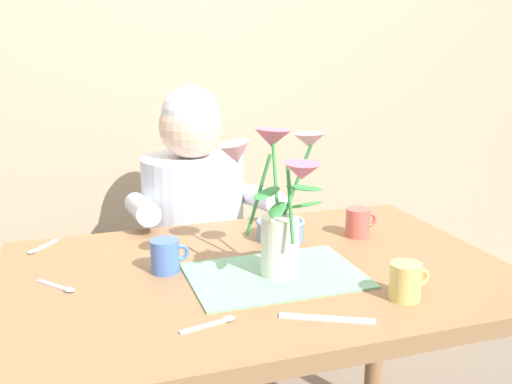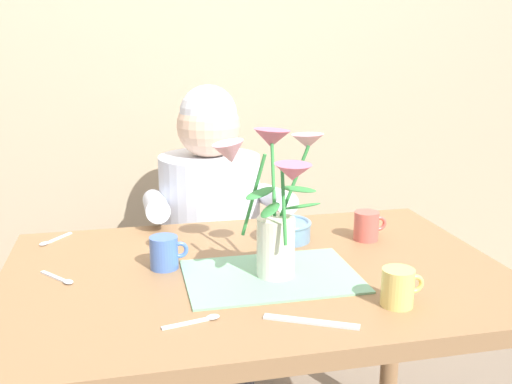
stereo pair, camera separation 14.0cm
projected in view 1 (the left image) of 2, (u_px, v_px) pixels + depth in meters
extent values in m
cube|color=tan|center=(170.00, 46.00, 2.23)|extent=(4.00, 0.10, 2.50)
cube|color=olive|center=(259.00, 277.00, 1.41)|extent=(1.20, 0.80, 0.04)
cylinder|color=olive|center=(39.00, 377.00, 1.65)|extent=(0.06, 0.06, 0.70)
cylinder|color=olive|center=(376.00, 320.00, 1.98)|extent=(0.06, 0.06, 0.70)
cylinder|color=#4C4C56|center=(197.00, 347.00, 2.10)|extent=(0.30, 0.30, 0.40)
cylinder|color=silver|center=(194.00, 229.00, 1.99)|extent=(0.34, 0.34, 0.50)
sphere|color=#DBB293|center=(191.00, 127.00, 1.90)|extent=(0.21, 0.21, 0.21)
sphere|color=silver|center=(191.00, 115.00, 1.89)|extent=(0.19, 0.19, 0.19)
cylinder|color=silver|center=(142.00, 208.00, 1.77)|extent=(0.07, 0.33, 0.12)
cylinder|color=silver|center=(260.00, 198.00, 1.88)|extent=(0.07, 0.33, 0.12)
cube|color=#7AB289|center=(275.00, 275.00, 1.36)|extent=(0.40, 0.28, 0.00)
cylinder|color=silver|center=(280.00, 247.00, 1.35)|extent=(0.09, 0.09, 0.14)
cylinder|color=#388E42|center=(295.00, 188.00, 1.33)|extent=(0.08, 0.03, 0.20)
cone|color=pink|center=(309.00, 140.00, 1.33)|extent=(0.11, 0.11, 0.04)
sphere|color=#E5D14C|center=(309.00, 138.00, 1.33)|extent=(0.02, 0.02, 0.02)
cylinder|color=#388E42|center=(276.00, 186.00, 1.35)|extent=(0.01, 0.07, 0.21)
cone|color=#DB6684|center=(272.00, 138.00, 1.36)|extent=(0.11, 0.10, 0.05)
sphere|color=#E5D14C|center=(272.00, 136.00, 1.36)|extent=(0.02, 0.02, 0.02)
cylinder|color=#388E42|center=(258.00, 196.00, 1.30)|extent=(0.05, 0.04, 0.19)
cone|color=pink|center=(236.00, 153.00, 1.26)|extent=(0.09, 0.08, 0.06)
sphere|color=#E5D14C|center=(236.00, 151.00, 1.25)|extent=(0.02, 0.02, 0.02)
cylinder|color=#388E42|center=(290.00, 205.00, 1.27)|extent=(0.01, 0.05, 0.17)
cone|color=#DB6684|center=(302.00, 171.00, 1.20)|extent=(0.11, 0.11, 0.04)
sphere|color=#E5D14C|center=(302.00, 169.00, 1.20)|extent=(0.02, 0.02, 0.02)
ellipsoid|color=#388E42|center=(277.00, 209.00, 1.26)|extent=(0.08, 0.10, 0.03)
ellipsoid|color=#388E42|center=(267.00, 193.00, 1.26)|extent=(0.09, 0.09, 0.02)
ellipsoid|color=#388E42|center=(305.00, 205.00, 1.34)|extent=(0.09, 0.04, 0.03)
ellipsoid|color=#388E42|center=(304.00, 188.00, 1.28)|extent=(0.09, 0.10, 0.01)
cylinder|color=#6689A8|center=(280.00, 231.00, 1.61)|extent=(0.13, 0.13, 0.05)
torus|color=#6689A8|center=(280.00, 222.00, 1.60)|extent=(0.14, 0.14, 0.01)
cube|color=silver|center=(327.00, 319.00, 1.15)|extent=(0.18, 0.10, 0.00)
cylinder|color=#E5C666|center=(405.00, 281.00, 1.24)|extent=(0.07, 0.07, 0.08)
torus|color=#E5C666|center=(421.00, 277.00, 1.25)|extent=(0.04, 0.01, 0.04)
cylinder|color=#CC564C|center=(358.00, 222.00, 1.63)|extent=(0.07, 0.07, 0.08)
torus|color=#CC564C|center=(370.00, 220.00, 1.64)|extent=(0.04, 0.01, 0.04)
cylinder|color=#476BB7|center=(165.00, 256.00, 1.38)|extent=(0.07, 0.07, 0.08)
torus|color=#476BB7|center=(181.00, 253.00, 1.39)|extent=(0.04, 0.01, 0.04)
cube|color=silver|center=(53.00, 285.00, 1.31)|extent=(0.07, 0.08, 0.00)
ellipsoid|color=silver|center=(69.00, 290.00, 1.28)|extent=(0.03, 0.03, 0.01)
cube|color=silver|center=(46.00, 245.00, 1.56)|extent=(0.07, 0.09, 0.00)
ellipsoid|color=silver|center=(32.00, 251.00, 1.51)|extent=(0.03, 0.03, 0.01)
cube|color=silver|center=(204.00, 326.00, 1.12)|extent=(0.10, 0.03, 0.00)
ellipsoid|color=silver|center=(229.00, 319.00, 1.15)|extent=(0.03, 0.03, 0.01)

